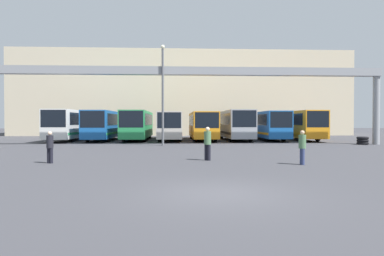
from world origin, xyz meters
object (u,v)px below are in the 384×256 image
pedestrian_mid_left (208,143)px  pedestrian_near_right (50,146)px  bus_slot_2 (138,124)px  bus_slot_4 (202,124)px  bus_slot_5 (235,123)px  bus_slot_7 (297,124)px  lamp_post (163,91)px  bus_slot_1 (105,124)px  tire_stack (363,141)px  bus_slot_6 (266,124)px  bus_slot_0 (72,123)px  pedestrian_near_center (302,146)px  bus_slot_3 (170,124)px

pedestrian_mid_left → pedestrian_near_right: 8.07m
bus_slot_2 → bus_slot_4: 7.38m
bus_slot_5 → bus_slot_7: bus_slot_5 is taller
bus_slot_2 → lamp_post: 10.36m
bus_slot_1 → tire_stack: bus_slot_1 is taller
bus_slot_4 → pedestrian_mid_left: 20.61m
bus_slot_6 → bus_slot_2: bearing=178.5°
pedestrian_mid_left → tire_stack: (15.35, 11.99, -0.60)m
bus_slot_0 → pedestrian_near_center: bus_slot_0 is taller
tire_stack → lamp_post: (-18.17, -0.37, 4.39)m
bus_slot_5 → pedestrian_near_right: (-13.08, -21.01, -1.05)m
bus_slot_2 → lamp_post: lamp_post is taller
bus_slot_5 → lamp_post: size_ratio=1.21×
bus_slot_2 → pedestrian_near_right: 22.04m
bus_slot_3 → bus_slot_5: bus_slot_5 is taller
bus_slot_0 → bus_slot_1: 3.68m
bus_slot_0 → bus_slot_7: size_ratio=1.01×
pedestrian_near_right → pedestrian_mid_left: bearing=27.7°
bus_slot_0 → bus_slot_2: 7.37m
pedestrian_near_center → bus_slot_6: bearing=172.7°
bus_slot_2 → pedestrian_near_center: (10.40, -23.12, -0.99)m
bus_slot_2 → bus_slot_4: bus_slot_2 is taller
bus_slot_0 → pedestrian_mid_left: size_ratio=6.55×
tire_stack → bus_slot_6: bearing=127.3°
bus_slot_2 → pedestrian_near_right: bus_slot_2 is taller
bus_slot_2 → tire_stack: bearing=-23.0°
bus_slot_3 → lamp_post: 9.90m
bus_slot_4 → pedestrian_mid_left: bearing=-93.8°
bus_slot_3 → bus_slot_6: bearing=-2.0°
tire_stack → pedestrian_near_center: bearing=-127.9°
bus_slot_0 → pedestrian_near_center: bearing=-52.1°
pedestrian_mid_left → bus_slot_5: bearing=-62.1°
bus_slot_7 → tire_stack: 9.28m
bus_slot_3 → pedestrian_mid_left: bearing=-83.7°
bus_slot_0 → bus_slot_1: bearing=-2.0°
bus_slot_4 → pedestrian_near_right: size_ratio=7.11×
pedestrian_mid_left → pedestrian_near_right: size_ratio=1.12×
bus_slot_0 → tire_stack: bearing=-16.9°
bus_slot_1 → lamp_post: size_ratio=1.32×
bus_slot_0 → bus_slot_4: bearing=-0.7°
bus_slot_0 → pedestrian_near_right: size_ratio=7.34×
tire_stack → lamp_post: bearing=-178.8°
bus_slot_2 → bus_slot_3: bus_slot_2 is taller
lamp_post → pedestrian_near_right: bearing=-112.7°
bus_slot_7 → bus_slot_3: bearing=178.4°
pedestrian_mid_left → pedestrian_near_center: (4.42, -2.06, -0.07)m
bus_slot_0 → pedestrian_near_right: 22.27m
pedestrian_mid_left → bus_slot_7: bearing=-79.0°
bus_slot_4 → lamp_post: 10.28m
bus_slot_7 → pedestrian_near_right: bearing=-133.5°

